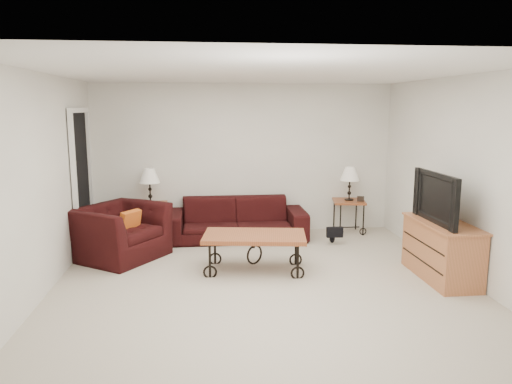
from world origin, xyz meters
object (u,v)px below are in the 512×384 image
lamp_left (150,186)px  sofa (236,219)px  lamp_right (350,184)px  tv_stand (441,250)px  side_table_right (348,216)px  coffee_table (254,253)px  backpack (332,227)px  television (443,198)px  armchair (120,232)px  side_table_left (151,221)px

lamp_left → sofa: bearing=-7.5°
lamp_right → sofa: bearing=-174.7°
tv_stand → lamp_right: bearing=102.0°
side_table_right → coffee_table: (-1.79, -1.76, -0.04)m
backpack → television: bearing=-70.2°
sofa → armchair: bearing=-154.1°
lamp_left → lamp_right: lamp_left is taller
armchair → television: television is taller
tv_stand → television: television is taller
lamp_left → tv_stand: (3.78, -2.29, -0.50)m
armchair → side_table_left: bearing=17.3°
lamp_left → lamp_right: size_ratio=1.02×
sofa → backpack: (1.49, -0.40, -0.08)m
side_table_left → coffee_table: 2.31m
tv_stand → side_table_left: bearing=148.8°
lamp_left → lamp_right: (3.29, 0.00, -0.01)m
side_table_right → tv_stand: (0.49, -2.29, 0.08)m
side_table_left → side_table_right: size_ratio=1.02×
sofa → lamp_left: size_ratio=3.92×
coffee_table → backpack: (1.36, 1.18, 0.01)m
armchair → television: size_ratio=1.07×
lamp_left → lamp_right: 3.29m
lamp_left → tv_stand: lamp_left is taller
sofa → tv_stand: (2.41, -2.11, 0.03)m
side_table_right → lamp_right: size_ratio=1.00×
backpack → armchair: bearing=179.7°
lamp_left → armchair: 1.16m
television → lamp_left: bearing=-121.3°
lamp_right → television: (0.47, -2.29, 0.18)m
coffee_table → armchair: (-1.83, 0.76, 0.13)m
side_table_left → coffee_table: bearing=-49.5°
armchair → lamp_left: bearing=17.3°
coffee_table → lamp_left: bearing=130.5°
sofa → side_table_right: size_ratio=3.98×
lamp_left → backpack: 2.98m
lamp_left → side_table_right: bearing=0.0°
tv_stand → television: size_ratio=1.12×
coffee_table → television: (2.26, -0.53, 0.78)m
lamp_right → television: size_ratio=0.53×
lamp_right → backpack: lamp_right is taller
sofa → lamp_left: (-1.37, 0.18, 0.53)m
backpack → side_table_right: bearing=45.1°
side_table_right → coffee_table: side_table_right is taller
sofa → backpack: size_ratio=4.47×
backpack → lamp_right: bearing=45.1°
side_table_left → lamp_right: (3.29, 0.00, 0.56)m
coffee_table → tv_stand: bearing=-13.0°
lamp_left → television: 4.40m
sofa → side_table_right: bearing=5.3°
sofa → armchair: armchair is taller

